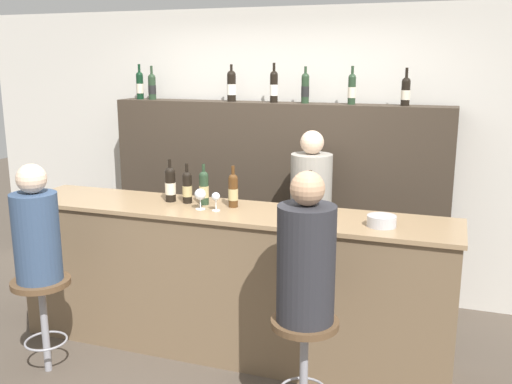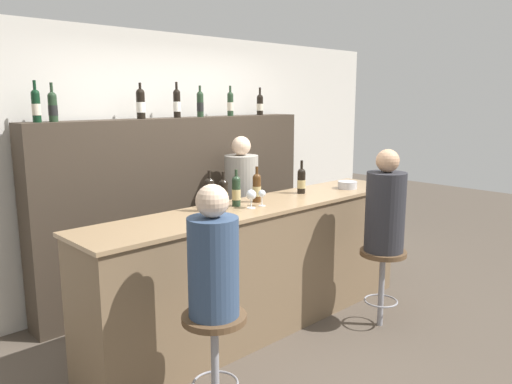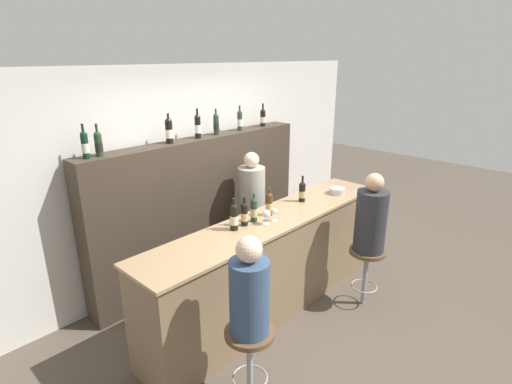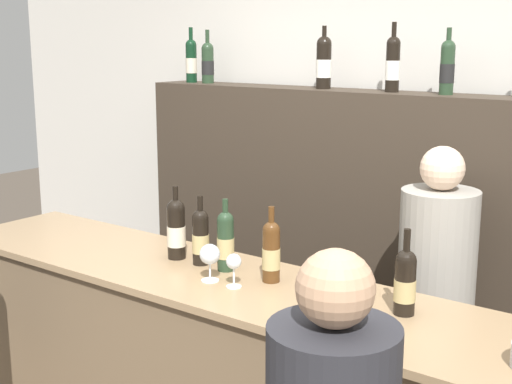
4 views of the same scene
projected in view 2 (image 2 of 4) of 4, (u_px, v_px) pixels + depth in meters
name	position (u px, v px, depth m)	size (l,w,h in m)	color
ground_plane	(285.00, 337.00, 4.16)	(16.00, 16.00, 0.00)	#4C4238
wall_back	(168.00, 164.00, 5.11)	(6.40, 0.05, 2.60)	beige
bar_counter	(262.00, 266.00, 4.26)	(3.25, 0.62, 1.10)	brown
back_bar_cabinet	(181.00, 206.00, 5.03)	(3.05, 0.28, 1.77)	#382D23
wine_bottle_counter_0	(209.00, 194.00, 3.86)	(0.08, 0.08, 0.32)	black
wine_bottle_counter_1	(223.00, 194.00, 3.96)	(0.07, 0.07, 0.30)	black
wine_bottle_counter_2	(236.00, 191.00, 4.05)	(0.07, 0.07, 0.30)	#233823
wine_bottle_counter_3	(257.00, 187.00, 4.21)	(0.07, 0.07, 0.30)	#4C2D14
wine_bottle_counter_4	(301.00, 181.00, 4.60)	(0.08, 0.08, 0.31)	black
wine_bottle_backbar_0	(36.00, 105.00, 3.92)	(0.07, 0.07, 0.33)	black
wine_bottle_backbar_1	(53.00, 106.00, 4.01)	(0.07, 0.07, 0.31)	#233823
wine_bottle_backbar_2	(141.00, 104.00, 4.55)	(0.08, 0.08, 0.33)	black
wine_bottle_backbar_3	(177.00, 103.00, 4.82)	(0.07, 0.07, 0.34)	black
wine_bottle_backbar_4	(200.00, 104.00, 5.01)	(0.07, 0.07, 0.31)	#233823
wine_bottle_backbar_5	(230.00, 104.00, 5.29)	(0.07, 0.07, 0.32)	#233823
wine_bottle_backbar_6	(260.00, 104.00, 5.59)	(0.07, 0.07, 0.30)	black
wine_glass_0	(251.00, 195.00, 3.98)	(0.08, 0.08, 0.15)	silver
wine_glass_1	(262.00, 194.00, 4.06)	(0.06, 0.06, 0.13)	silver
metal_bowl	(347.00, 185.00, 4.86)	(0.19, 0.19, 0.07)	#B7B7BC
bar_stool_left	(215.00, 337.00, 3.03)	(0.40, 0.40, 0.68)	gray
guest_seated_left	(213.00, 259.00, 2.94)	(0.31, 0.31, 0.80)	#334766
bar_stool_right	(382.00, 267.00, 4.29)	(0.40, 0.40, 0.68)	gray
guest_seated_right	(385.00, 208.00, 4.19)	(0.33, 0.33, 0.87)	#28282D
bartender	(242.00, 221.00, 5.05)	(0.34, 0.34, 1.59)	gray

